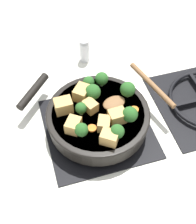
# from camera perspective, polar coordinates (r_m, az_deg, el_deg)

# --- Properties ---
(ground_plane) EXTENTS (2.40, 2.40, 0.00)m
(ground_plane) POSITION_cam_1_polar(r_m,az_deg,el_deg) (0.94, -0.00, -3.03)
(ground_plane) COLOR silver
(front_burner_grate) EXTENTS (0.31, 0.31, 0.03)m
(front_burner_grate) POSITION_cam_1_polar(r_m,az_deg,el_deg) (0.93, -0.00, -2.60)
(front_burner_grate) COLOR black
(front_burner_grate) RESTS_ON ground_plane
(skillet_pan) EXTENTS (0.35, 0.37, 0.05)m
(skillet_pan) POSITION_cam_1_polar(r_m,az_deg,el_deg) (0.90, -0.13, -0.88)
(skillet_pan) COLOR black
(skillet_pan) RESTS_ON front_burner_grate
(wooden_spoon) EXTENTS (0.20, 0.20, 0.02)m
(wooden_spoon) POSITION_cam_1_polar(r_m,az_deg,el_deg) (0.92, 6.73, 3.51)
(wooden_spoon) COLOR brown
(wooden_spoon) RESTS_ON skillet_pan
(tofu_cube_center_large) EXTENTS (0.06, 0.06, 0.04)m
(tofu_cube_center_large) POSITION_cam_1_polar(r_m,az_deg,el_deg) (0.90, -2.96, 3.50)
(tofu_cube_center_large) COLOR tan
(tofu_cube_center_large) RESTS_ON skillet_pan
(tofu_cube_near_handle) EXTENTS (0.06, 0.05, 0.04)m
(tofu_cube_near_handle) POSITION_cam_1_polar(r_m,az_deg,el_deg) (0.83, -4.53, -2.43)
(tofu_cube_near_handle) COLOR tan
(tofu_cube_near_handle) RESTS_ON skillet_pan
(tofu_cube_east_chunk) EXTENTS (0.05, 0.04, 0.03)m
(tofu_cube_east_chunk) POSITION_cam_1_polar(r_m,az_deg,el_deg) (0.87, -1.42, 1.09)
(tofu_cube_east_chunk) COLOR tan
(tofu_cube_east_chunk) RESTS_ON skillet_pan
(tofu_cube_west_chunk) EXTENTS (0.04, 0.05, 0.04)m
(tofu_cube_west_chunk) POSITION_cam_1_polar(r_m,az_deg,el_deg) (0.85, 3.53, -0.81)
(tofu_cube_west_chunk) COLOR tan
(tofu_cube_west_chunk) RESTS_ON skillet_pan
(tofu_cube_back_piece) EXTENTS (0.05, 0.05, 0.03)m
(tofu_cube_back_piece) POSITION_cam_1_polar(r_m,az_deg,el_deg) (0.83, 0.93, -2.24)
(tofu_cube_back_piece) COLOR tan
(tofu_cube_back_piece) RESTS_ON skillet_pan
(tofu_cube_front_piece) EXTENTS (0.04, 0.05, 0.04)m
(tofu_cube_front_piece) POSITION_cam_1_polar(r_m,az_deg,el_deg) (0.87, -6.34, 1.17)
(tofu_cube_front_piece) COLOR tan
(tofu_cube_front_piece) RESTS_ON skillet_pan
(tofu_cube_mid_small) EXTENTS (0.05, 0.06, 0.04)m
(tofu_cube_mid_small) POSITION_cam_1_polar(r_m,az_deg,el_deg) (0.80, 1.78, -4.75)
(tofu_cube_mid_small) COLOR tan
(tofu_cube_mid_small) RESTS_ON skillet_pan
(broccoli_floret_near_spoon) EXTENTS (0.03, 0.03, 0.04)m
(broccoli_floret_near_spoon) POSITION_cam_1_polar(r_m,az_deg,el_deg) (0.86, -3.13, 0.69)
(broccoli_floret_near_spoon) COLOR #709956
(broccoli_floret_near_spoon) RESTS_ON skillet_pan
(broccoli_floret_center_top) EXTENTS (0.03, 0.03, 0.04)m
(broccoli_floret_center_top) POSITION_cam_1_polar(r_m,az_deg,el_deg) (0.92, -1.89, 5.42)
(broccoli_floret_center_top) COLOR #709956
(broccoli_floret_center_top) RESTS_ON skillet_pan
(broccoli_floret_east_rim) EXTENTS (0.04, 0.04, 0.05)m
(broccoli_floret_east_rim) POSITION_cam_1_polar(r_m,az_deg,el_deg) (0.81, 3.52, -3.58)
(broccoli_floret_east_rim) COLOR #709956
(broccoli_floret_east_rim) RESTS_ON skillet_pan
(broccoli_floret_west_rim) EXTENTS (0.04, 0.04, 0.05)m
(broccoli_floret_west_rim) POSITION_cam_1_polar(r_m,az_deg,el_deg) (0.84, 5.85, -0.45)
(broccoli_floret_west_rim) COLOR #709956
(broccoli_floret_west_rim) RESTS_ON skillet_pan
(broccoli_floret_north_edge) EXTENTS (0.05, 0.05, 0.05)m
(broccoli_floret_north_edge) POSITION_cam_1_polar(r_m,az_deg,el_deg) (0.89, -1.10, 3.64)
(broccoli_floret_north_edge) COLOR #709956
(broccoli_floret_north_edge) RESTS_ON skillet_pan
(broccoli_floret_south_cluster) EXTENTS (0.04, 0.04, 0.04)m
(broccoli_floret_south_cluster) POSITION_cam_1_polar(r_m,az_deg,el_deg) (0.81, -3.05, -3.29)
(broccoli_floret_south_cluster) COLOR #709956
(broccoli_floret_south_cluster) RESTS_ON skillet_pan
(broccoli_floret_mid_floret) EXTENTS (0.04, 0.04, 0.05)m
(broccoli_floret_mid_floret) POSITION_cam_1_polar(r_m,az_deg,el_deg) (0.93, 0.68, 6.09)
(broccoli_floret_mid_floret) COLOR #709956
(broccoli_floret_mid_floret) RESTS_ON skillet_pan
(broccoli_floret_small_inner) EXTENTS (0.04, 0.04, 0.05)m
(broccoli_floret_small_inner) POSITION_cam_1_polar(r_m,az_deg,el_deg) (0.90, 5.46, 4.13)
(broccoli_floret_small_inner) COLOR #709956
(broccoli_floret_small_inner) RESTS_ON skillet_pan
(carrot_slice_orange_thin) EXTENTS (0.02, 0.02, 0.01)m
(carrot_slice_orange_thin) POSITION_cam_1_polar(r_m,az_deg,el_deg) (0.84, -1.10, -2.98)
(carrot_slice_orange_thin) COLOR orange
(carrot_slice_orange_thin) RESTS_ON skillet_pan
(carrot_slice_near_center) EXTENTS (0.02, 0.02, 0.01)m
(carrot_slice_near_center) POSITION_cam_1_polar(r_m,az_deg,el_deg) (0.89, 6.66, 0.41)
(carrot_slice_near_center) COLOR orange
(carrot_slice_near_center) RESTS_ON skillet_pan
(salt_shaker) EXTENTS (0.04, 0.04, 0.09)m
(salt_shaker) POSITION_cam_1_polar(r_m,az_deg,el_deg) (1.12, -2.50, 11.19)
(salt_shaker) COLOR white
(salt_shaker) RESTS_ON ground_plane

